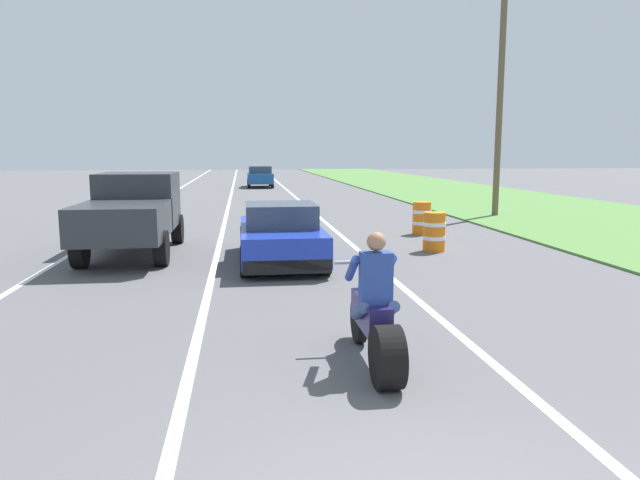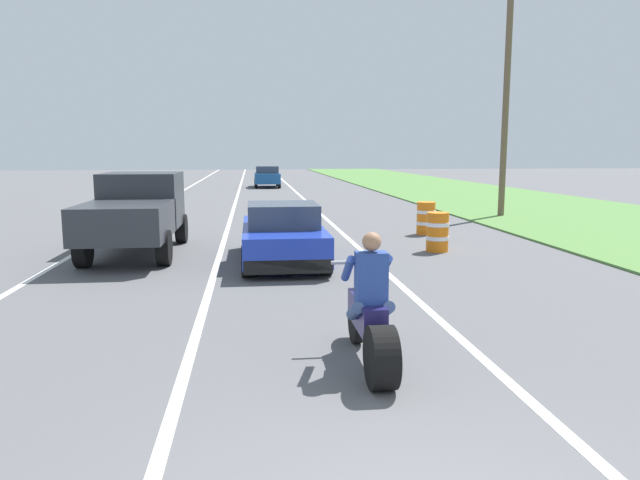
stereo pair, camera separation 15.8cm
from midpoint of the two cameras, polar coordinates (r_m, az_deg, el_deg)
name	(u,v)px [view 2 (the right image)]	position (r m, az deg, el deg)	size (l,w,h in m)	color
lane_stripe_left_solid	(137,218)	(23.57, -17.25, 2.10)	(0.14, 120.00, 0.01)	white
lane_stripe_right_solid	(322,215)	(23.34, 0.41, 2.42)	(0.14, 120.00, 0.01)	white
lane_stripe_centre_dashed	(231,216)	(23.18, -8.46, 2.29)	(0.14, 120.00, 0.01)	white
grass_verge_right	(562,212)	(26.56, 22.65, 2.57)	(10.00, 120.00, 0.06)	#517F3D
motorcycle_with_rider	(371,319)	(6.90, 5.62, -7.71)	(0.70, 2.21, 1.62)	black
sports_car_blue	(283,235)	(13.43, -3.33, 0.49)	(1.84, 4.30, 1.37)	#1E38B2
pickup_truck_left_lane_dark_grey	(136,210)	(15.09, -17.19, 2.84)	(2.02, 4.80, 1.98)	#2D3035
utility_pole_roadside	(506,108)	(23.82, 17.83, 12.14)	(0.24, 0.24, 8.31)	brown
construction_barrel_nearest	(437,232)	(15.17, 11.67, 0.78)	(0.58, 0.58, 1.00)	orange
construction_barrel_mid	(426,218)	(18.24, 10.53, 2.12)	(0.58, 0.58, 1.00)	orange
distant_car_far_ahead	(267,176)	(42.00, -5.08, 6.21)	(1.80, 4.00, 1.50)	#194C8C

